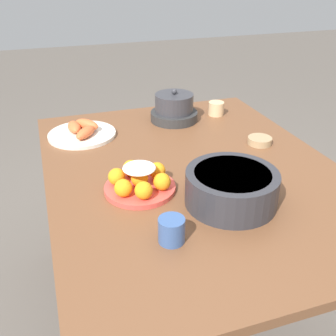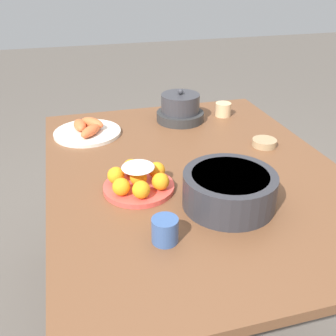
{
  "view_description": "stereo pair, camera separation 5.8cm",
  "coord_description": "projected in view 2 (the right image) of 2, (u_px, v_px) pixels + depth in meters",
  "views": [
    {
      "loc": [
        1.1,
        -0.46,
        1.37
      ],
      "look_at": [
        0.04,
        -0.11,
        0.77
      ],
      "focal_mm": 42.0,
      "sensor_mm": 36.0,
      "label": 1
    },
    {
      "loc": [
        1.12,
        -0.4,
        1.37
      ],
      "look_at": [
        0.04,
        -0.11,
        0.77
      ],
      "focal_mm": 42.0,
      "sensor_mm": 36.0,
      "label": 2
    }
  ],
  "objects": [
    {
      "name": "serving_bowl",
      "position": [
        229.0,
        189.0,
        1.13
      ],
      "size": [
        0.27,
        0.27,
        0.1
      ],
      "color": "#2D2D33",
      "rests_on": "dining_table"
    },
    {
      "name": "warming_pot",
      "position": [
        180.0,
        109.0,
        1.72
      ],
      "size": [
        0.21,
        0.21,
        0.14
      ],
      "color": "#2D2D2D",
      "rests_on": "dining_table"
    },
    {
      "name": "cup_near",
      "position": [
        165.0,
        230.0,
        1.0
      ],
      "size": [
        0.07,
        0.07,
        0.07
      ],
      "color": "#38568E",
      "rests_on": "dining_table"
    },
    {
      "name": "seafood_platter",
      "position": [
        88.0,
        130.0,
        1.61
      ],
      "size": [
        0.27,
        0.27,
        0.06
      ],
      "color": "silver",
      "rests_on": "dining_table"
    },
    {
      "name": "ground_plane",
      "position": [
        189.0,
        316.0,
        1.7
      ],
      "size": [
        12.0,
        12.0,
        0.0
      ],
      "primitive_type": "plane",
      "color": "#5B544C"
    },
    {
      "name": "cake_plate",
      "position": [
        138.0,
        181.0,
        1.22
      ],
      "size": [
        0.22,
        0.22,
        0.09
      ],
      "color": "#E04C42",
      "rests_on": "dining_table"
    },
    {
      "name": "cup_far",
      "position": [
        223.0,
        109.0,
        1.79
      ],
      "size": [
        0.07,
        0.07,
        0.06
      ],
      "color": "#DBB27F",
      "rests_on": "dining_table"
    },
    {
      "name": "dining_table",
      "position": [
        194.0,
        191.0,
        1.4
      ],
      "size": [
        1.3,
        0.99,
        0.73
      ],
      "color": "brown",
      "rests_on": "ground_plane"
    },
    {
      "name": "sauce_bowl",
      "position": [
        264.0,
        142.0,
        1.51
      ],
      "size": [
        0.09,
        0.09,
        0.03
      ],
      "color": "tan",
      "rests_on": "dining_table"
    }
  ]
}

